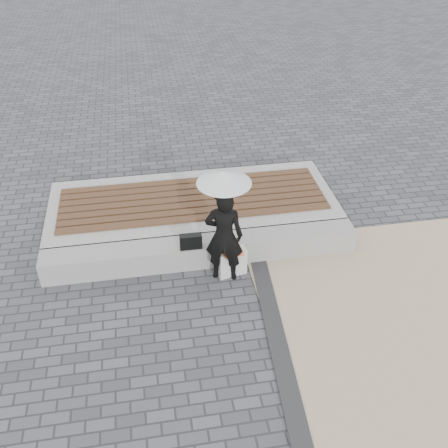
{
  "coord_description": "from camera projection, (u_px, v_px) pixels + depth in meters",
  "views": [
    {
      "loc": [
        -0.73,
        -4.78,
        5.39
      ],
      "look_at": [
        0.28,
        1.17,
        1.0
      ],
      "focal_mm": 41.43,
      "sensor_mm": 36.0,
      "label": 1
    }
  ],
  "objects": [
    {
      "name": "magazine",
      "position": [
        233.0,
        252.0,
        7.79
      ],
      "size": [
        0.33,
        0.25,
        0.01
      ],
      "primitive_type": "cube",
      "rotation": [
        0.0,
        0.0,
        0.09
      ],
      "color": "#EC2A4D",
      "rests_on": "canvas_tote"
    },
    {
      "name": "edging_band",
      "position": [
        281.0,
        355.0,
        6.78
      ],
      "size": [
        0.61,
        5.2,
        0.04
      ],
      "primitive_type": "cube",
      "rotation": [
        0.0,
        0.0,
        -0.07
      ],
      "color": "#2A292B",
      "rests_on": "ground"
    },
    {
      "name": "timber_decking",
      "position": [
        193.0,
        199.0,
        9.07
      ],
      "size": [
        4.6,
        1.4,
        0.04
      ],
      "primitive_type": null,
      "color": "brown",
      "rests_on": "timber_platform"
    },
    {
      "name": "seating_ledge",
      "position": [
        202.0,
        251.0,
        8.24
      ],
      "size": [
        5.0,
        0.45,
        0.4
      ],
      "primitive_type": "cube",
      "color": "gray",
      "rests_on": "ground"
    },
    {
      "name": "ground",
      "position": [
        218.0,
        334.0,
        7.08
      ],
      "size": [
        80.0,
        80.0,
        0.0
      ],
      "primitive_type": "plane",
      "color": "#4A4B4F",
      "rests_on": "ground"
    },
    {
      "name": "timber_platform",
      "position": [
        193.0,
        209.0,
        9.2
      ],
      "size": [
        5.0,
        2.0,
        0.4
      ],
      "primitive_type": "cube",
      "color": "#ADADA8",
      "rests_on": "ground"
    },
    {
      "name": "woman",
      "position": [
        224.0,
        236.0,
        7.6
      ],
      "size": [
        0.65,
        0.51,
        1.56
      ],
      "primitive_type": "imported",
      "rotation": [
        0.0,
        0.0,
        2.89
      ],
      "color": "black",
      "rests_on": "ground"
    },
    {
      "name": "parasol",
      "position": [
        224.0,
        177.0,
        7.01
      ],
      "size": [
        0.77,
        0.77,
        0.98
      ],
      "rotation": [
        0.0,
        0.0,
        -0.09
      ],
      "color": "#A6A6AA",
      "rests_on": "ground"
    },
    {
      "name": "canvas_tote",
      "position": [
        232.0,
        262.0,
        7.97
      ],
      "size": [
        0.46,
        0.27,
        0.46
      ],
      "primitive_type": "cube",
      "rotation": [
        0.0,
        0.0,
        0.2
      ],
      "color": "silver",
      "rests_on": "ground"
    },
    {
      "name": "handbag",
      "position": [
        191.0,
        241.0,
        7.92
      ],
      "size": [
        0.34,
        0.13,
        0.24
      ],
      "primitive_type": "cube",
      "rotation": [
        0.0,
        0.0,
        -0.02
      ],
      "color": "black",
      "rests_on": "seating_ledge"
    }
  ]
}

